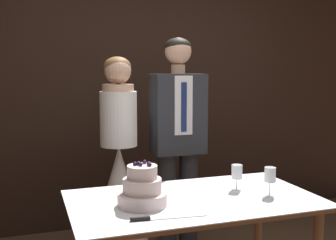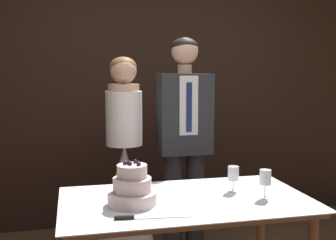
% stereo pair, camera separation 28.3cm
% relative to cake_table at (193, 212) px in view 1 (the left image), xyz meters
% --- Properties ---
extents(wall_back, '(5.54, 0.12, 2.59)m').
position_rel_cake_table_xyz_m(wall_back, '(0.08, 1.79, 0.62)').
color(wall_back, black).
rests_on(wall_back, ground_plane).
extents(cake_table, '(1.44, 0.82, 0.76)m').
position_rel_cake_table_xyz_m(cake_table, '(0.00, 0.00, 0.00)').
color(cake_table, brown).
rests_on(cake_table, ground_plane).
extents(tiered_cake, '(0.27, 0.27, 0.25)m').
position_rel_cake_table_xyz_m(tiered_cake, '(-0.32, -0.04, 0.18)').
color(tiered_cake, beige).
rests_on(tiered_cake, cake_table).
extents(cake_knife, '(0.40, 0.06, 0.02)m').
position_rel_cake_table_xyz_m(cake_knife, '(-0.32, -0.27, 0.09)').
color(cake_knife, silver).
rests_on(cake_knife, cake_table).
extents(wine_glass_near, '(0.07, 0.07, 0.17)m').
position_rel_cake_table_xyz_m(wine_glass_near, '(0.45, -0.10, 0.21)').
color(wine_glass_near, silver).
rests_on(wine_glass_near, cake_table).
extents(wine_glass_middle, '(0.07, 0.07, 0.16)m').
position_rel_cake_table_xyz_m(wine_glass_middle, '(0.32, 0.08, 0.20)').
color(wine_glass_middle, silver).
rests_on(wine_glass_middle, cake_table).
extents(bride, '(0.54, 0.54, 1.60)m').
position_rel_cake_table_xyz_m(bride, '(-0.24, 0.92, -0.09)').
color(bride, white).
rests_on(bride, ground_plane).
extents(groom, '(0.41, 0.25, 1.75)m').
position_rel_cake_table_xyz_m(groom, '(0.24, 0.92, 0.31)').
color(groom, '#282B30').
rests_on(groom, ground_plane).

